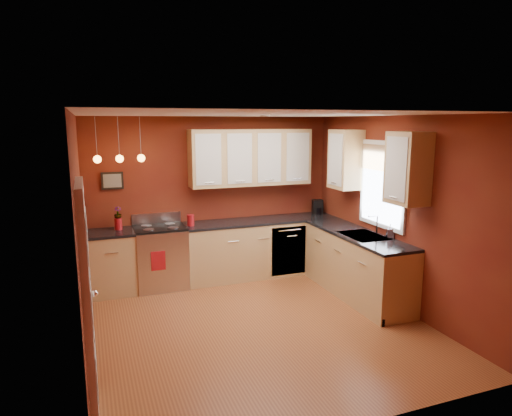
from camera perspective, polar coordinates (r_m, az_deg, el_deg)
name	(u,v)px	position (r m, az deg, el deg)	size (l,w,h in m)	color
floor	(258,325)	(5.92, 0.31, -14.41)	(4.20, 4.20, 0.00)	#94542B
ceiling	(259,114)	(5.36, 0.34, 11.62)	(4.00, 4.20, 0.02)	white
wall_back	(213,198)	(7.46, -5.42, 1.30)	(4.00, 0.02, 2.60)	maroon
wall_front	(354,280)	(3.69, 12.15, -8.78)	(4.00, 0.02, 2.60)	maroon
wall_left	(82,239)	(5.16, -20.97, -3.64)	(0.02, 4.20, 2.60)	maroon
wall_right	(396,213)	(6.47, 17.11, -0.59)	(0.02, 4.20, 2.60)	maroon
base_cabinets_back_left	(111,264)	(7.12, -17.65, -6.66)	(0.70, 0.60, 0.90)	tan
base_cabinets_back_right	(261,248)	(7.59, 0.63, -5.07)	(2.54, 0.60, 0.90)	tan
base_cabinets_right	(356,266)	(6.86, 12.42, -7.05)	(0.60, 2.10, 0.90)	tan
counter_back_left	(109,233)	(7.00, -17.87, -2.98)	(0.70, 0.62, 0.04)	black
counter_back_right	(261,221)	(7.48, 0.64, -1.60)	(2.54, 0.62, 0.04)	black
counter_right	(358,234)	(6.74, 12.58, -3.24)	(0.62, 2.10, 0.04)	black
gas_range	(161,257)	(7.18, -11.82, -5.98)	(0.76, 0.64, 1.11)	#BABABF
dishwasher_front	(289,251)	(7.47, 4.10, -5.35)	(0.60, 0.02, 0.80)	#BABABF
sink	(364,237)	(6.62, 13.30, -3.56)	(0.50, 0.70, 0.33)	gray
window	(383,182)	(6.63, 15.55, 3.16)	(0.06, 1.02, 1.22)	white
door_left_wall	(88,305)	(4.09, -20.30, -11.32)	(0.12, 0.82, 2.05)	white
upper_cabinets_back	(251,157)	(7.40, -0.64, 6.34)	(2.00, 0.35, 0.90)	tan
upper_cabinets_right	(373,163)	(6.54, 14.47, 5.42)	(0.35, 1.95, 0.90)	tan
wall_picture	(112,181)	(7.15, -17.52, 3.28)	(0.32, 0.03, 0.26)	black
pendant_lights	(120,158)	(6.80, -16.69, 6.00)	(0.71, 0.11, 0.66)	gray
red_canister	(191,220)	(7.08, -8.17, -1.52)	(0.11, 0.11, 0.17)	#9F1117
red_vase	(118,224)	(7.06, -16.83, -1.92)	(0.11, 0.11, 0.17)	#9F1117
flowers	(118,213)	(7.03, -16.90, -0.63)	(0.11, 0.11, 0.19)	#9F1117
coffee_maker	(318,207)	(7.99, 7.70, 0.09)	(0.20, 0.20, 0.25)	black
soap_pump	(390,231)	(6.53, 16.41, -2.78)	(0.09, 0.09, 0.20)	white
dish_towel	(158,261)	(6.84, -12.11, -6.48)	(0.21, 0.01, 0.28)	#9F1117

